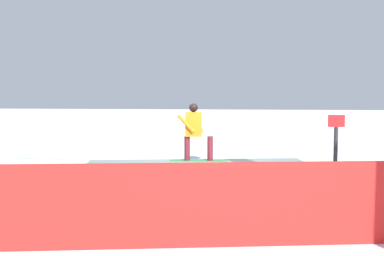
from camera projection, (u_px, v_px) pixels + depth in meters
ground_plane at (196, 183)px, 10.10m from camera, size 120.00×120.00×0.00m
grind_box at (196, 173)px, 10.08m from camera, size 5.35×1.63×0.56m
snowboarder at (195, 130)px, 10.01m from camera, size 1.45×0.48×1.44m
safety_fence at (158, 206)px, 5.73m from camera, size 10.29×2.02×1.22m
trail_marker at (336, 147)px, 10.04m from camera, size 0.40×0.10×1.71m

